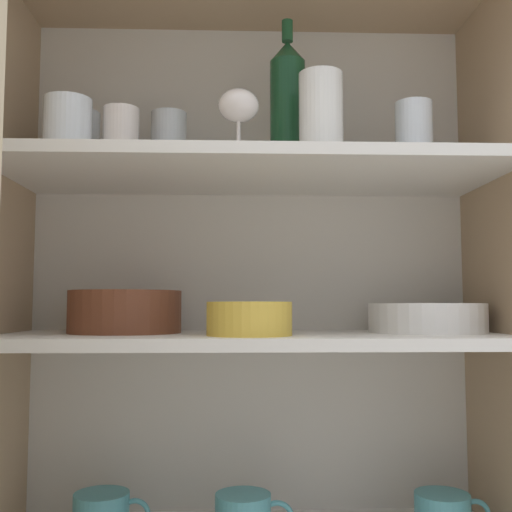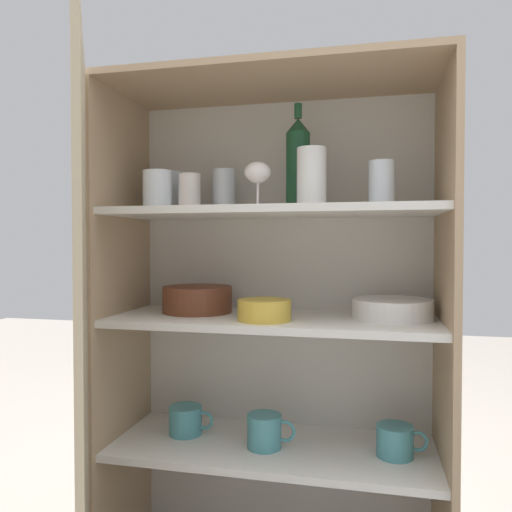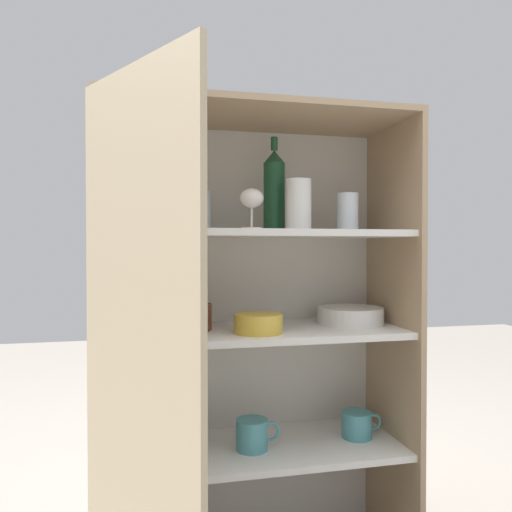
{
  "view_description": "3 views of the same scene",
  "coord_description": "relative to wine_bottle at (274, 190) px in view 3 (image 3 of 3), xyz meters",
  "views": [
    {
      "loc": [
        -0.03,
        -0.89,
        0.75
      ],
      "look_at": [
        0.01,
        0.2,
        0.85
      ],
      "focal_mm": 42.0,
      "sensor_mm": 36.0,
      "label": 1
    },
    {
      "loc": [
        0.26,
        -1.18,
        0.91
      ],
      "look_at": [
        -0.05,
        0.18,
        0.87
      ],
      "focal_mm": 35.0,
      "sensor_mm": 36.0,
      "label": 2
    },
    {
      "loc": [
        -0.33,
        -1.3,
        0.95
      ],
      "look_at": [
        0.0,
        0.19,
        0.93
      ],
      "focal_mm": 35.0,
      "sensor_mm": 36.0,
      "label": 3
    }
  ],
  "objects": [
    {
      "name": "cupboard_top_panel",
      "position": [
        -0.07,
        -0.03,
        0.22
      ],
      "size": [
        0.93,
        0.38,
        0.02
      ],
      "primitive_type": "cube",
      "color": "tan",
      "rests_on": "cupboard_side_left"
    },
    {
      "name": "tumbler_glass_3",
      "position": [
        -0.23,
        0.04,
        -0.07
      ],
      "size": [
        0.07,
        0.07,
        0.12
      ],
      "color": "white",
      "rests_on": "shelf_board_upper"
    },
    {
      "name": "shelf_board_upper",
      "position": [
        -0.07,
        -0.03,
        -0.14
      ],
      "size": [
        0.89,
        0.34,
        0.02
      ],
      "primitive_type": "cube",
      "color": "white"
    },
    {
      "name": "cupboard_side_left",
      "position": [
        -0.52,
        -0.03,
        -0.46
      ],
      "size": [
        0.02,
        0.38,
        1.34
      ],
      "primitive_type": "cube",
      "color": "tan",
      "rests_on": "ground_plane"
    },
    {
      "name": "cupboard_door",
      "position": [
        -0.41,
        -0.42,
        -0.46
      ],
      "size": [
        0.25,
        0.41,
        1.34
      ],
      "color": "tan",
      "rests_on": "ground_plane"
    },
    {
      "name": "mixing_bowl_large",
      "position": [
        -0.3,
        0.01,
        -0.39
      ],
      "size": [
        0.2,
        0.2,
        0.08
      ],
      "color": "brown",
      "rests_on": "shelf_board_middle"
    },
    {
      "name": "coffee_mug_extra_2",
      "position": [
        -0.33,
        -0.01,
        -0.75
      ],
      "size": [
        0.13,
        0.1,
        0.08
      ],
      "color": "teal",
      "rests_on": "shelf_board_lower"
    },
    {
      "name": "tumbler_glass_2",
      "position": [
        -0.39,
        -0.07,
        -0.07
      ],
      "size": [
        0.08,
        0.08,
        0.11
      ],
      "color": "white",
      "rests_on": "shelf_board_upper"
    },
    {
      "name": "cupboard_back_panel",
      "position": [
        -0.07,
        0.15,
        -0.46
      ],
      "size": [
        0.93,
        0.02,
        1.34
      ],
      "primitive_type": "cube",
      "color": "silver",
      "rests_on": "ground_plane"
    },
    {
      "name": "coffee_mug_extra_1",
      "position": [
        0.27,
        -0.04,
        -0.75
      ],
      "size": [
        0.13,
        0.1,
        0.08
      ],
      "color": "teal",
      "rests_on": "shelf_board_lower"
    },
    {
      "name": "tumbler_glass_0",
      "position": [
        -0.4,
        0.04,
        -0.07
      ],
      "size": [
        0.08,
        0.08,
        0.12
      ],
      "color": "white",
      "rests_on": "shelf_board_upper"
    },
    {
      "name": "tumbler_glass_5",
      "position": [
        0.23,
        -0.05,
        -0.07
      ],
      "size": [
        0.07,
        0.07,
        0.12
      ],
      "color": "white",
      "rests_on": "shelf_board_upper"
    },
    {
      "name": "shelf_board_lower",
      "position": [
        -0.07,
        -0.03,
        -0.8
      ],
      "size": [
        0.89,
        0.34,
        0.02
      ],
      "primitive_type": "cube",
      "color": "white"
    },
    {
      "name": "shelf_board_middle",
      "position": [
        -0.07,
        -0.03,
        -0.44
      ],
      "size": [
        0.89,
        0.34,
        0.02
      ],
      "primitive_type": "cube",
      "color": "white"
    },
    {
      "name": "tumbler_glass_4",
      "position": [
        -0.3,
        -0.05,
        -0.08
      ],
      "size": [
        0.06,
        0.06,
        0.1
      ],
      "color": "silver",
      "rests_on": "shelf_board_upper"
    },
    {
      "name": "cupboard_side_right",
      "position": [
        0.39,
        -0.03,
        -0.46
      ],
      "size": [
        0.02,
        0.38,
        1.34
      ],
      "primitive_type": "cube",
      "color": "tan",
      "rests_on": "ground_plane"
    },
    {
      "name": "plate_stack_white",
      "position": [
        0.26,
        0.0,
        -0.4
      ],
      "size": [
        0.21,
        0.21,
        0.05
      ],
      "color": "white",
      "rests_on": "shelf_board_middle"
    },
    {
      "name": "wine_bottle",
      "position": [
        0.0,
        0.0,
        0.0
      ],
      "size": [
        0.07,
        0.07,
        0.29
      ],
      "color": "#194728",
      "rests_on": "shelf_board_upper"
    },
    {
      "name": "tumbler_glass_1",
      "position": [
        0.05,
        -0.1,
        -0.05
      ],
      "size": [
        0.08,
        0.08,
        0.15
      ],
      "color": "white",
      "rests_on": "shelf_board_upper"
    },
    {
      "name": "wine_glass_0",
      "position": [
        -0.09,
        -0.1,
        -0.04
      ],
      "size": [
        0.07,
        0.07,
        0.12
      ],
      "color": "silver",
      "rests_on": "shelf_board_upper"
    },
    {
      "name": "coffee_mug_primary",
      "position": [
        -0.08,
        -0.06,
        -0.74
      ],
      "size": [
        0.13,
        0.09,
        0.09
      ],
      "color": "teal",
      "rests_on": "shelf_board_lower"
    },
    {
      "name": "serving_bowl_small",
      "position": [
        -0.07,
        -0.1,
        -0.4
      ],
      "size": [
        0.14,
        0.14,
        0.06
      ],
      "color": "gold",
      "rests_on": "shelf_board_middle"
    }
  ]
}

